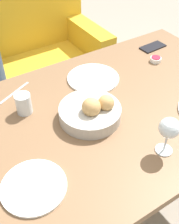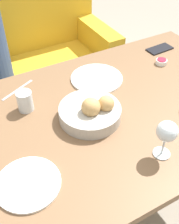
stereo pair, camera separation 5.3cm
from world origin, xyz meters
TOP-DOWN VIEW (x-y plane):
  - ground_plane at (0.00, 0.00)m, footprint 10.00×10.00m
  - dining_table at (0.00, 0.00)m, footprint 1.57×0.92m
  - couch at (-0.19, 1.15)m, footprint 1.70×0.70m
  - bread_basket at (-0.06, -0.00)m, footprint 0.26×0.26m
  - plate_near_left at (-0.40, -0.18)m, footprint 0.22×0.22m
  - plate_far_center at (0.11, 0.23)m, footprint 0.26×0.26m
  - water_tumbler at (-0.27, 0.18)m, footprint 0.07×0.07m
  - wine_glass at (0.08, -0.30)m, footprint 0.08×0.08m
  - jam_bowl_berry at (0.48, 0.19)m, footprint 0.06×0.06m
  - knife_silver at (-0.26, 0.33)m, footprint 0.17×0.09m
  - cell_phone at (0.57, 0.31)m, footprint 0.15×0.08m

SIDE VIEW (x-z plane):
  - ground_plane at x=0.00m, z-range 0.00..0.00m
  - couch at x=-0.19m, z-range -0.12..0.75m
  - dining_table at x=0.00m, z-range 0.29..1.06m
  - knife_silver at x=-0.26m, z-range 0.77..0.77m
  - cell_phone at x=0.57m, z-range 0.77..0.78m
  - plate_far_center at x=0.11m, z-range 0.77..0.78m
  - plate_near_left at x=-0.40m, z-range 0.77..0.78m
  - jam_bowl_berry at x=0.48m, z-range 0.77..0.80m
  - bread_basket at x=-0.06m, z-range 0.75..0.86m
  - water_tumbler at x=-0.27m, z-range 0.77..0.86m
  - wine_glass at x=0.08m, z-range 0.80..0.96m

